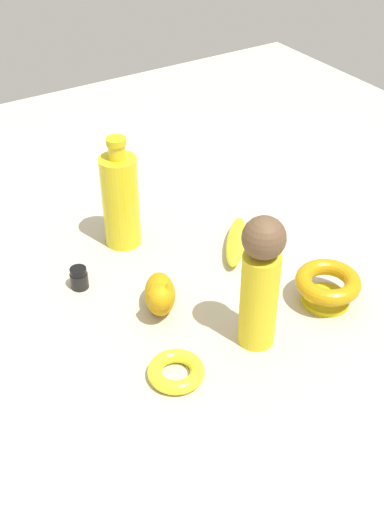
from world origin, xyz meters
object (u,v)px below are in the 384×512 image
(nail_polish_jar, at_px, (79,278))
(bottle_tall, at_px, (121,199))
(person_figure_adult, at_px, (260,281))
(bowl, at_px, (328,285))
(cat_figurine, at_px, (160,294))
(banana, at_px, (236,241))
(bangle, at_px, (176,371))

(nail_polish_jar, bearing_deg, bottle_tall, 32.50)
(person_figure_adult, relative_size, bowl, 2.09)
(cat_figurine, relative_size, bottle_tall, 0.51)
(cat_figurine, relative_size, banana, 0.73)
(person_figure_adult, height_order, bowl, person_figure_adult)
(cat_figurine, distance_m, banana, 0.24)
(bowl, height_order, nail_polish_jar, bowl)
(bowl, distance_m, nail_polish_jar, 0.47)
(bottle_tall, relative_size, banana, 1.43)
(bowl, xyz_separation_m, nail_polish_jar, (-0.37, 0.28, -0.02))
(banana, relative_size, nail_polish_jar, 3.82)
(banana, height_order, nail_polish_jar, nail_polish_jar)
(cat_figurine, bearing_deg, bowl, -27.45)
(cat_figurine, relative_size, bowl, 1.02)
(nail_polish_jar, bearing_deg, bangle, -82.63)
(bowl, bearing_deg, bangle, -178.06)
(cat_figurine, xyz_separation_m, nail_polish_jar, (-0.10, 0.14, -0.02))
(banana, bearing_deg, bowl, 51.96)
(cat_figurine, distance_m, bowl, 0.31)
(banana, bearing_deg, cat_figurine, -29.24)
(bowl, relative_size, bangle, 1.28)
(cat_figurine, bearing_deg, nail_polish_jar, 124.26)
(banana, height_order, bowl, bowl)
(bottle_tall, bearing_deg, person_figure_adult, -81.26)
(nail_polish_jar, height_order, bangle, nail_polish_jar)
(banana, relative_size, person_figure_adult, 0.67)
(banana, xyz_separation_m, nail_polish_jar, (-0.33, 0.06, 0.00))
(person_figure_adult, distance_m, nail_polish_jar, 0.37)
(banana, xyz_separation_m, bangle, (-0.29, -0.24, -0.01))
(person_figure_adult, bearing_deg, nail_polish_jar, 124.04)
(bottle_tall, relative_size, bowl, 1.98)
(bottle_tall, xyz_separation_m, bangle, (-0.10, -0.38, -0.09))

